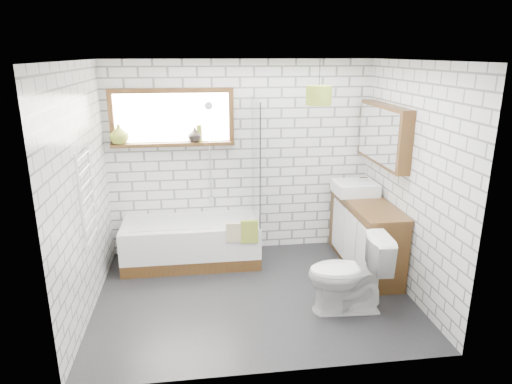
{
  "coord_description": "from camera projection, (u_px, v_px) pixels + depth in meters",
  "views": [
    {
      "loc": [
        -0.57,
        -4.47,
        2.57
      ],
      "look_at": [
        0.06,
        0.25,
        1.11
      ],
      "focal_mm": 32.0,
      "sensor_mm": 36.0,
      "label": 1
    }
  ],
  "objects": [
    {
      "name": "floor",
      "position": [
        254.0,
        295.0,
        5.06
      ],
      "size": [
        3.4,
        2.6,
        0.01
      ],
      "primitive_type": "cube",
      "color": "black",
      "rests_on": "ground"
    },
    {
      "name": "ceiling",
      "position": [
        253.0,
        60.0,
        4.33
      ],
      "size": [
        3.4,
        2.6,
        0.01
      ],
      "primitive_type": "cube",
      "color": "white",
      "rests_on": "ground"
    },
    {
      "name": "wall_back",
      "position": [
        241.0,
        159.0,
        5.93
      ],
      "size": [
        3.4,
        0.01,
        2.5
      ],
      "primitive_type": "cube",
      "color": "white",
      "rests_on": "ground"
    },
    {
      "name": "wall_front",
      "position": [
        275.0,
        234.0,
        3.46
      ],
      "size": [
        3.4,
        0.01,
        2.5
      ],
      "primitive_type": "cube",
      "color": "white",
      "rests_on": "ground"
    },
    {
      "name": "wall_left",
      "position": [
        82.0,
        193.0,
        4.48
      ],
      "size": [
        0.01,
        2.6,
        2.5
      ],
      "primitive_type": "cube",
      "color": "white",
      "rests_on": "ground"
    },
    {
      "name": "wall_right",
      "position": [
        410.0,
        181.0,
        4.91
      ],
      "size": [
        0.01,
        2.6,
        2.5
      ],
      "primitive_type": "cube",
      "color": "white",
      "rests_on": "ground"
    },
    {
      "name": "window",
      "position": [
        172.0,
        118.0,
        5.62
      ],
      "size": [
        1.52,
        0.16,
        0.68
      ],
      "primitive_type": "cube",
      "color": "#3C2410",
      "rests_on": "wall_back"
    },
    {
      "name": "towel_radiator",
      "position": [
        87.0,
        198.0,
        4.5
      ],
      "size": [
        0.06,
        0.52,
        1.0
      ],
      "primitive_type": "cube",
      "color": "white",
      "rests_on": "wall_left"
    },
    {
      "name": "mirror_cabinet",
      "position": [
        384.0,
        135.0,
        5.35
      ],
      "size": [
        0.16,
        1.2,
        0.7
      ],
      "primitive_type": "cube",
      "color": "#3C2410",
      "rests_on": "wall_right"
    },
    {
      "name": "shower_riser",
      "position": [
        210.0,
        153.0,
        5.81
      ],
      "size": [
        0.02,
        0.02,
        1.3
      ],
      "primitive_type": "cylinder",
      "color": "silver",
      "rests_on": "wall_back"
    },
    {
      "name": "bathtub",
      "position": [
        191.0,
        242.0,
        5.78
      ],
      "size": [
        1.69,
        0.75,
        0.55
      ],
      "primitive_type": "cube",
      "color": "white",
      "rests_on": "floor"
    },
    {
      "name": "shower_screen",
      "position": [
        256.0,
        161.0,
        5.58
      ],
      "size": [
        0.02,
        0.72,
        1.5
      ],
      "primitive_type": "cube",
      "color": "white",
      "rests_on": "bathtub"
    },
    {
      "name": "towel_green",
      "position": [
        249.0,
        232.0,
        5.44
      ],
      "size": [
        0.21,
        0.06,
        0.28
      ],
      "primitive_type": "cube",
      "color": "olive",
      "rests_on": "bathtub"
    },
    {
      "name": "towel_beige",
      "position": [
        234.0,
        232.0,
        5.41
      ],
      "size": [
        0.18,
        0.04,
        0.23
      ],
      "primitive_type": "cube",
      "color": "tan",
      "rests_on": "bathtub"
    },
    {
      "name": "vanity",
      "position": [
        365.0,
        234.0,
        5.63
      ],
      "size": [
        0.49,
        1.51,
        0.87
      ],
      "primitive_type": "cube",
      "color": "#3C2410",
      "rests_on": "floor"
    },
    {
      "name": "basin",
      "position": [
        355.0,
        188.0,
        5.74
      ],
      "size": [
        0.51,
        0.45,
        0.15
      ],
      "primitive_type": "cube",
      "color": "white",
      "rests_on": "vanity"
    },
    {
      "name": "tap",
      "position": [
        368.0,
        183.0,
        5.75
      ],
      "size": [
        0.04,
        0.04,
        0.16
      ],
      "primitive_type": "cylinder",
      "rotation": [
        0.0,
        0.0,
        0.37
      ],
      "color": "silver",
      "rests_on": "vanity"
    },
    {
      "name": "toilet",
      "position": [
        348.0,
        274.0,
        4.64
      ],
      "size": [
        0.51,
        0.84,
        0.83
      ],
      "primitive_type": "imported",
      "rotation": [
        0.0,
        0.0,
        -1.63
      ],
      "color": "white",
      "rests_on": "floor"
    },
    {
      "name": "vase_olive",
      "position": [
        119.0,
        136.0,
        5.57
      ],
      "size": [
        0.3,
        0.3,
        0.24
      ],
      "primitive_type": "imported",
      "rotation": [
        0.0,
        0.0,
        -0.4
      ],
      "color": "olive",
      "rests_on": "window"
    },
    {
      "name": "vase_dark",
      "position": [
        195.0,
        136.0,
        5.7
      ],
      "size": [
        0.19,
        0.19,
        0.18
      ],
      "primitive_type": "imported",
      "rotation": [
        0.0,
        0.0,
        0.07
      ],
      "color": "black",
      "rests_on": "window"
    },
    {
      "name": "bottle",
      "position": [
        199.0,
        135.0,
        5.7
      ],
      "size": [
        0.07,
        0.07,
        0.21
      ],
      "primitive_type": "cylinder",
      "rotation": [
        0.0,
        0.0,
        0.01
      ],
      "color": "olive",
      "rests_on": "window"
    },
    {
      "name": "pendant",
      "position": [
        319.0,
        95.0,
        5.26
      ],
      "size": [
        0.3,
        0.3,
        0.22
      ],
      "primitive_type": "cylinder",
      "color": "olive",
      "rests_on": "ceiling"
    }
  ]
}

